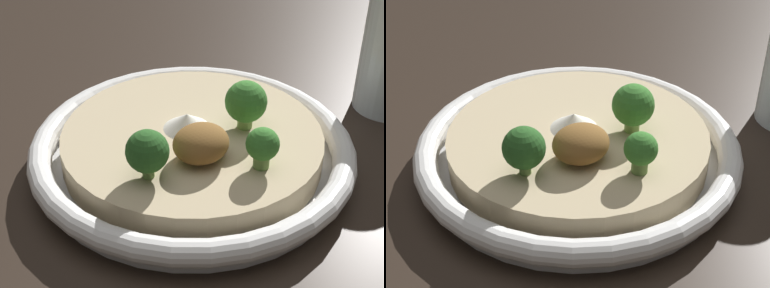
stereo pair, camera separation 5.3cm
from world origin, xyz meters
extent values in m
plane|color=#2D231C|center=(0.00, 0.00, 0.00)|extent=(6.00, 6.00, 0.00)
cylinder|color=white|center=(0.00, 0.00, 0.00)|extent=(0.27, 0.27, 0.01)
torus|color=white|center=(0.00, 0.00, 0.02)|extent=(0.29, 0.29, 0.02)
cylinder|color=#CCB78E|center=(0.00, 0.00, 0.02)|extent=(0.23, 0.23, 0.03)
cone|color=white|center=(0.00, 0.01, 0.04)|extent=(0.04, 0.04, 0.01)
ellipsoid|color=brown|center=(-0.02, -0.04, 0.05)|extent=(0.05, 0.04, 0.03)
cylinder|color=#759E4C|center=(0.04, -0.02, 0.05)|extent=(0.02, 0.02, 0.02)
sphere|color=#387A2D|center=(0.04, -0.02, 0.06)|extent=(0.04, 0.04, 0.04)
cylinder|color=#668E47|center=(0.01, -0.08, 0.04)|extent=(0.01, 0.01, 0.02)
sphere|color=#387A2D|center=(0.01, -0.08, 0.06)|extent=(0.03, 0.03, 0.03)
cylinder|color=#668E47|center=(-0.07, -0.03, 0.05)|extent=(0.01, 0.01, 0.02)
sphere|color=#285B23|center=(-0.07, -0.03, 0.06)|extent=(0.03, 0.03, 0.03)
camera|label=1|loc=(-0.27, -0.34, 0.32)|focal=55.00mm
camera|label=2|loc=(-0.23, -0.37, 0.32)|focal=55.00mm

